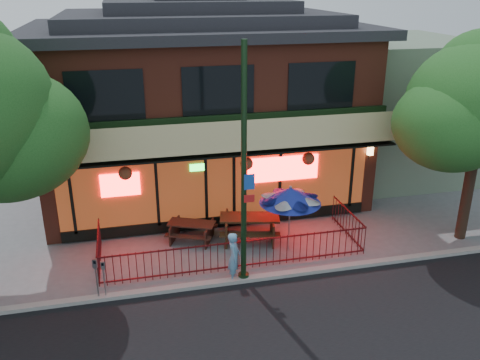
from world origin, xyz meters
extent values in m
plane|color=gray|center=(0.00, 0.00, 0.00)|extent=(80.00, 80.00, 0.00)
cube|color=#999993|center=(0.00, -0.50, 0.06)|extent=(80.00, 0.25, 0.12)
cube|color=maroon|center=(0.00, 7.20, 3.25)|extent=(12.00, 8.00, 6.50)
cube|color=#59230F|center=(0.00, 3.18, 1.65)|extent=(11.00, 0.06, 2.60)
cube|color=#FF0C0C|center=(2.30, 3.10, 2.10)|extent=(2.60, 0.04, 0.90)
cube|color=#FF0C0C|center=(-3.40, 3.10, 2.00)|extent=(1.30, 0.04, 0.80)
cube|color=#CEC082|center=(0.00, 2.70, 3.55)|extent=(12.20, 1.33, 1.26)
cube|color=black|center=(-3.60, 3.18, 5.00)|extent=(2.40, 0.06, 1.60)
cube|color=black|center=(0.00, 3.18, 5.00)|extent=(2.40, 0.06, 1.60)
cube|color=black|center=(3.60, 3.18, 5.00)|extent=(2.40, 0.06, 1.60)
cube|color=black|center=(0.00, 3.15, 0.25)|extent=(11.00, 0.12, 0.40)
cube|color=#FFC672|center=(5.60, 3.02, 2.55)|extent=(0.18, 0.18, 0.32)
cube|color=slate|center=(9.00, 7.70, 3.00)|extent=(6.00, 7.00, 6.00)
cube|color=#4C1014|center=(0.00, 0.20, 0.95)|extent=(8.40, 0.04, 0.04)
cube|color=#4C1014|center=(0.00, 0.20, 0.12)|extent=(8.40, 0.04, 0.04)
cube|color=#4C1014|center=(-4.20, 1.50, 0.95)|extent=(0.04, 2.60, 0.04)
cube|color=#4C1014|center=(4.20, 1.50, 0.95)|extent=(0.04, 2.60, 0.04)
cylinder|color=#4C1014|center=(0.00, 0.20, 0.50)|extent=(0.02, 0.02, 1.00)
cylinder|color=black|center=(0.00, -0.40, 3.50)|extent=(0.16, 0.16, 7.00)
cylinder|color=black|center=(0.00, -0.40, 0.10)|extent=(0.32, 0.32, 0.20)
cube|color=#194CB2|center=(0.12, -0.55, 3.20)|extent=(0.30, 0.02, 0.45)
cube|color=red|center=(0.12, -0.55, 2.70)|extent=(0.30, 0.02, 0.22)
cylinder|color=#321F19|center=(8.00, 0.50, 2.24)|extent=(0.36, 0.36, 4.48)
cube|color=#3C1D16|center=(-1.71, 2.65, 0.33)|extent=(0.51, 1.07, 0.65)
cube|color=#3C1D16|center=(-0.59, 2.15, 0.33)|extent=(0.51, 1.07, 0.65)
cube|color=#3C1D16|center=(-1.15, 2.40, 0.65)|extent=(1.71, 1.24, 0.05)
cube|color=#3C1D16|center=(-1.34, 1.96, 0.39)|extent=(1.55, 0.86, 0.04)
cube|color=#3C1D16|center=(-0.96, 2.84, 0.39)|extent=(1.55, 0.86, 0.04)
cube|color=#3A2614|center=(0.04, 2.22, 0.41)|extent=(0.40, 1.43, 0.83)
cube|color=#3A2614|center=(1.56, 1.86, 0.41)|extent=(0.40, 1.43, 0.83)
cube|color=#3A2614|center=(0.80, 2.04, 0.83)|extent=(2.15, 1.28, 0.07)
cube|color=#3A2614|center=(0.66, 1.44, 0.49)|extent=(2.03, 0.76, 0.06)
cube|color=#3A2614|center=(0.94, 2.64, 0.49)|extent=(2.03, 0.76, 0.06)
cylinder|color=gray|center=(1.89, 1.07, 1.04)|extent=(0.05, 0.05, 2.09)
cone|color=navy|center=(1.89, 1.07, 1.95)|extent=(2.00, 2.00, 0.52)
sphere|color=gray|center=(1.89, 1.07, 2.23)|extent=(0.10, 0.10, 0.09)
imported|color=#629DC5|center=(-0.28, -0.35, 0.78)|extent=(0.51, 0.65, 1.56)
cylinder|color=#999CA2|center=(-4.00, -0.48, 0.49)|extent=(0.04, 0.04, 0.98)
cube|color=#999CA2|center=(-4.00, -0.48, 1.08)|extent=(0.12, 0.10, 0.25)
cube|color=black|center=(-4.00, -0.53, 1.14)|extent=(0.07, 0.02, 0.09)
cylinder|color=gray|center=(-4.20, -0.48, 0.53)|extent=(0.05, 0.05, 1.05)
cube|color=gray|center=(-4.20, -0.48, 1.17)|extent=(0.14, 0.13, 0.27)
cube|color=black|center=(-4.20, -0.53, 1.23)|extent=(0.07, 0.03, 0.10)
camera|label=1|loc=(-3.09, -13.11, 8.36)|focal=38.00mm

